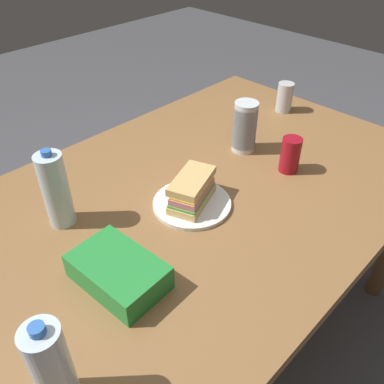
{
  "coord_description": "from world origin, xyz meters",
  "views": [
    {
      "loc": [
        -0.75,
        -0.71,
        1.55
      ],
      "look_at": [
        -0.07,
        -0.04,
        0.81
      ],
      "focal_mm": 38.03,
      "sensor_mm": 36.0,
      "label": 1
    }
  ],
  "objects_px": {
    "soda_can_silver": "(285,97)",
    "water_bottle_spare": "(56,190)",
    "plastic_cup_stack": "(245,127)",
    "dining_table": "(199,210)",
    "sandwich": "(192,190)",
    "paper_plate": "(192,203)",
    "soda_can_red": "(290,155)",
    "chip_bag": "(118,272)",
    "water_bottle_tall": "(52,367)"
  },
  "relations": [
    {
      "from": "sandwich",
      "to": "water_bottle_tall",
      "type": "xyz_separation_m",
      "value": [
        -0.59,
        -0.23,
        0.05
      ]
    },
    {
      "from": "paper_plate",
      "to": "soda_can_red",
      "type": "bearing_deg",
      "value": -15.62
    },
    {
      "from": "chip_bag",
      "to": "water_bottle_spare",
      "type": "distance_m",
      "value": 0.31
    },
    {
      "from": "dining_table",
      "to": "plastic_cup_stack",
      "type": "relative_size",
      "value": 8.86
    },
    {
      "from": "soda_can_red",
      "to": "soda_can_silver",
      "type": "xyz_separation_m",
      "value": [
        0.37,
        0.27,
        0.0
      ]
    },
    {
      "from": "soda_can_red",
      "to": "plastic_cup_stack",
      "type": "relative_size",
      "value": 0.66
    },
    {
      "from": "water_bottle_tall",
      "to": "plastic_cup_stack",
      "type": "xyz_separation_m",
      "value": [
        0.95,
        0.32,
        -0.01
      ]
    },
    {
      "from": "soda_can_silver",
      "to": "plastic_cup_stack",
      "type": "bearing_deg",
      "value": -168.29
    },
    {
      "from": "dining_table",
      "to": "sandwich",
      "type": "distance_m",
      "value": 0.16
    },
    {
      "from": "plastic_cup_stack",
      "to": "soda_can_red",
      "type": "bearing_deg",
      "value": -89.47
    },
    {
      "from": "plastic_cup_stack",
      "to": "soda_can_silver",
      "type": "distance_m",
      "value": 0.38
    },
    {
      "from": "water_bottle_tall",
      "to": "sandwich",
      "type": "bearing_deg",
      "value": 21.47
    },
    {
      "from": "chip_bag",
      "to": "soda_can_red",
      "type": "bearing_deg",
      "value": 84.54
    },
    {
      "from": "water_bottle_spare",
      "to": "soda_can_silver",
      "type": "relative_size",
      "value": 1.97
    },
    {
      "from": "dining_table",
      "to": "soda_can_red",
      "type": "distance_m",
      "value": 0.36
    },
    {
      "from": "dining_table",
      "to": "paper_plate",
      "type": "bearing_deg",
      "value": -152.19
    },
    {
      "from": "sandwich",
      "to": "soda_can_red",
      "type": "bearing_deg",
      "value": -16.19
    },
    {
      "from": "plastic_cup_stack",
      "to": "paper_plate",
      "type": "bearing_deg",
      "value": -165.69
    },
    {
      "from": "soda_can_silver",
      "to": "water_bottle_spare",
      "type": "bearing_deg",
      "value": 177.42
    },
    {
      "from": "dining_table",
      "to": "water_bottle_spare",
      "type": "bearing_deg",
      "value": 154.97
    },
    {
      "from": "soda_can_red",
      "to": "plastic_cup_stack",
      "type": "xyz_separation_m",
      "value": [
        -0.0,
        0.19,
        0.03
      ]
    },
    {
      "from": "soda_can_red",
      "to": "water_bottle_spare",
      "type": "xyz_separation_m",
      "value": [
        -0.68,
        0.32,
        0.05
      ]
    },
    {
      "from": "soda_can_red",
      "to": "chip_bag",
      "type": "relative_size",
      "value": 0.53
    },
    {
      "from": "sandwich",
      "to": "water_bottle_tall",
      "type": "relative_size",
      "value": 0.88
    },
    {
      "from": "soda_can_red",
      "to": "water_bottle_tall",
      "type": "height_order",
      "value": "water_bottle_tall"
    },
    {
      "from": "water_bottle_tall",
      "to": "soda_can_silver",
      "type": "bearing_deg",
      "value": 16.8
    },
    {
      "from": "dining_table",
      "to": "soda_can_silver",
      "type": "bearing_deg",
      "value": 11.29
    },
    {
      "from": "sandwich",
      "to": "water_bottle_spare",
      "type": "distance_m",
      "value": 0.39
    },
    {
      "from": "plastic_cup_stack",
      "to": "sandwich",
      "type": "bearing_deg",
      "value": -166.04
    },
    {
      "from": "water_bottle_spare",
      "to": "soda_can_silver",
      "type": "height_order",
      "value": "water_bottle_spare"
    },
    {
      "from": "soda_can_red",
      "to": "dining_table",
      "type": "bearing_deg",
      "value": 154.75
    },
    {
      "from": "sandwich",
      "to": "water_bottle_spare",
      "type": "bearing_deg",
      "value": 146.06
    },
    {
      "from": "water_bottle_tall",
      "to": "plastic_cup_stack",
      "type": "relative_size",
      "value": 1.23
    },
    {
      "from": "plastic_cup_stack",
      "to": "water_bottle_spare",
      "type": "bearing_deg",
      "value": 169.63
    },
    {
      "from": "sandwich",
      "to": "water_bottle_spare",
      "type": "xyz_separation_m",
      "value": [
        -0.32,
        0.21,
        0.06
      ]
    },
    {
      "from": "water_bottle_tall",
      "to": "water_bottle_spare",
      "type": "height_order",
      "value": "water_bottle_spare"
    },
    {
      "from": "plastic_cup_stack",
      "to": "soda_can_silver",
      "type": "height_order",
      "value": "plastic_cup_stack"
    },
    {
      "from": "paper_plate",
      "to": "chip_bag",
      "type": "bearing_deg",
      "value": -166.56
    },
    {
      "from": "chip_bag",
      "to": "plastic_cup_stack",
      "type": "height_order",
      "value": "plastic_cup_stack"
    },
    {
      "from": "paper_plate",
      "to": "soda_can_silver",
      "type": "distance_m",
      "value": 0.75
    },
    {
      "from": "soda_can_red",
      "to": "chip_bag",
      "type": "distance_m",
      "value": 0.7
    },
    {
      "from": "chip_bag",
      "to": "sandwich",
      "type": "bearing_deg",
      "value": 100.09
    },
    {
      "from": "water_bottle_tall",
      "to": "plastic_cup_stack",
      "type": "bearing_deg",
      "value": 18.7
    },
    {
      "from": "water_bottle_tall",
      "to": "plastic_cup_stack",
      "type": "height_order",
      "value": "water_bottle_tall"
    },
    {
      "from": "paper_plate",
      "to": "water_bottle_tall",
      "type": "xyz_separation_m",
      "value": [
        -0.59,
        -0.23,
        0.1
      ]
    },
    {
      "from": "plastic_cup_stack",
      "to": "soda_can_silver",
      "type": "relative_size",
      "value": 1.52
    },
    {
      "from": "water_bottle_tall",
      "to": "soda_can_silver",
      "type": "xyz_separation_m",
      "value": [
        1.32,
        0.4,
        -0.05
      ]
    },
    {
      "from": "soda_can_red",
      "to": "soda_can_silver",
      "type": "distance_m",
      "value": 0.46
    },
    {
      "from": "paper_plate",
      "to": "soda_can_silver",
      "type": "relative_size",
      "value": 1.95
    },
    {
      "from": "paper_plate",
      "to": "water_bottle_spare",
      "type": "height_order",
      "value": "water_bottle_spare"
    }
  ]
}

